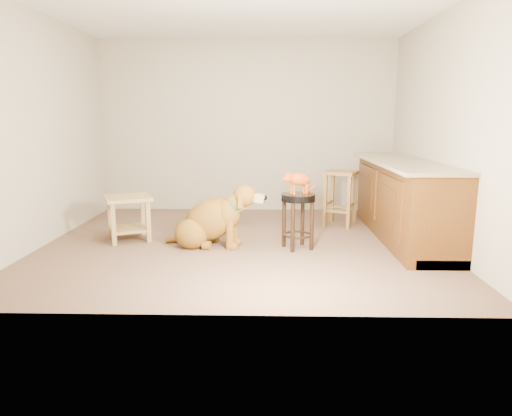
{
  "coord_description": "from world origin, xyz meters",
  "views": [
    {
      "loc": [
        0.31,
        -5.15,
        1.43
      ],
      "look_at": [
        0.18,
        -0.17,
        0.45
      ],
      "focal_mm": 32.0,
      "sensor_mm": 36.0,
      "label": 1
    }
  ],
  "objects_px": {
    "padded_stool": "(298,210)",
    "side_table": "(128,211)",
    "wood_stool": "(340,197)",
    "golden_retriever": "(211,221)",
    "tabby_kitten": "(298,180)"
  },
  "relations": [
    {
      "from": "wood_stool",
      "to": "padded_stool",
      "type": "bearing_deg",
      "value": -119.55
    },
    {
      "from": "padded_stool",
      "to": "side_table",
      "type": "xyz_separation_m",
      "value": [
        -1.99,
        0.31,
        -0.09
      ]
    },
    {
      "from": "wood_stool",
      "to": "side_table",
      "type": "xyz_separation_m",
      "value": [
        -2.63,
        -0.82,
        -0.04
      ]
    },
    {
      "from": "padded_stool",
      "to": "side_table",
      "type": "height_order",
      "value": "padded_stool"
    },
    {
      "from": "side_table",
      "to": "padded_stool",
      "type": "bearing_deg",
      "value": -8.91
    },
    {
      "from": "side_table",
      "to": "wood_stool",
      "type": "bearing_deg",
      "value": 17.42
    },
    {
      "from": "wood_stool",
      "to": "golden_retriever",
      "type": "bearing_deg",
      "value": -146.89
    },
    {
      "from": "side_table",
      "to": "tabby_kitten",
      "type": "relative_size",
      "value": 1.68
    },
    {
      "from": "side_table",
      "to": "golden_retriever",
      "type": "distance_m",
      "value": 1.04
    },
    {
      "from": "padded_stool",
      "to": "wood_stool",
      "type": "xyz_separation_m",
      "value": [
        0.64,
        1.14,
        -0.05
      ]
    },
    {
      "from": "padded_stool",
      "to": "side_table",
      "type": "relative_size",
      "value": 0.91
    },
    {
      "from": "wood_stool",
      "to": "golden_retriever",
      "type": "height_order",
      "value": "wood_stool"
    },
    {
      "from": "golden_retriever",
      "to": "wood_stool",
      "type": "bearing_deg",
      "value": 42.85
    },
    {
      "from": "wood_stool",
      "to": "golden_retriever",
      "type": "distance_m",
      "value": 1.93
    },
    {
      "from": "padded_stool",
      "to": "golden_retriever",
      "type": "xyz_separation_m",
      "value": [
        -0.97,
        0.08,
        -0.15
      ]
    }
  ]
}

